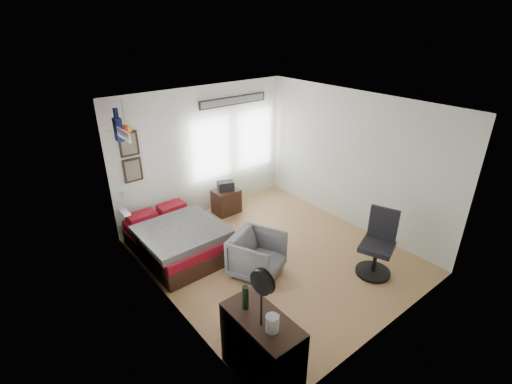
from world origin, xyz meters
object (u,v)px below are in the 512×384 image
(bed, at_px, (177,239))
(nightstand, at_px, (226,201))
(armchair, at_px, (257,255))
(task_chair, at_px, (377,248))
(dresser, at_px, (262,348))

(bed, height_order, nightstand, bed)
(armchair, height_order, task_chair, task_chair)
(armchair, height_order, nightstand, armchair)
(task_chair, bearing_deg, dresser, 167.34)
(armchair, relative_size, nightstand, 1.49)
(bed, distance_m, dresser, 2.96)
(dresser, distance_m, armchair, 1.96)
(nightstand, bearing_deg, bed, -156.07)
(dresser, bearing_deg, bed, 81.45)
(dresser, distance_m, task_chair, 2.78)
(nightstand, xyz_separation_m, task_chair, (0.76, -3.28, 0.20))
(dresser, relative_size, armchair, 1.26)
(bed, relative_size, dresser, 1.87)
(dresser, xyz_separation_m, armchair, (1.19, 1.56, -0.09))
(nightstand, bearing_deg, dresser, -119.54)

